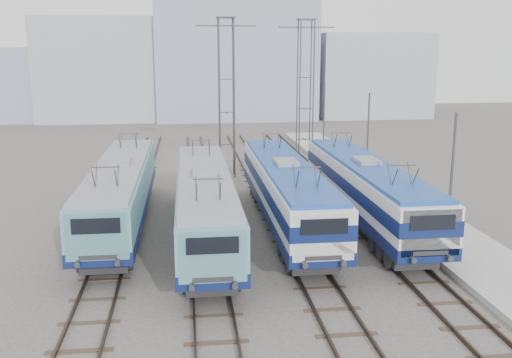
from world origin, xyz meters
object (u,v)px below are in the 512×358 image
object	(u,v)px
mast_mid	(367,147)
mast_rear	(324,124)
locomotive_far_right	(366,187)
catenary_tower_east	(305,88)
catenary_tower_west	(226,91)
locomotive_center_right	(286,189)
locomotive_far_left	(120,190)
mast_front	(450,191)
locomotive_center_left	(205,201)

from	to	relation	value
mast_mid	mast_rear	world-z (taller)	same
locomotive_far_right	catenary_tower_east	world-z (taller)	catenary_tower_east
catenary_tower_west	mast_mid	size ratio (longest dim) A/B	1.71
locomotive_far_right	catenary_tower_west	bearing A→B (deg)	116.10
locomotive_center_right	mast_mid	size ratio (longest dim) A/B	2.52
locomotive_far_left	mast_mid	xyz separation A→B (m)	(15.35, 4.66, 1.30)
locomotive_center_right	mast_mid	distance (m)	8.67
mast_mid	mast_front	bearing A→B (deg)	-90.00
locomotive_far_left	catenary_tower_west	distance (m)	15.02
locomotive_far_right	locomotive_center_left	bearing A→B (deg)	-168.93
locomotive_far_right	locomotive_far_left	bearing A→B (deg)	175.25
mast_mid	mast_rear	xyz separation A→B (m)	(0.00, 12.00, 0.00)
locomotive_far_right	mast_mid	world-z (taller)	mast_mid
locomotive_center_left	catenary_tower_east	xyz separation A→B (m)	(8.75, 17.54, 4.46)
locomotive_far_right	catenary_tower_east	bearing A→B (deg)	90.91
locomotive_center_right	mast_rear	size ratio (longest dim) A/B	2.52
locomotive_center_left	mast_front	xyz separation A→B (m)	(10.85, -4.46, 1.32)
locomotive_center_left	locomotive_far_left	bearing A→B (deg)	147.36
locomotive_center_right	mast_mid	bearing A→B (deg)	42.28
locomotive_far_right	mast_front	xyz separation A→B (m)	(1.85, -6.22, 1.25)
catenary_tower_west	catenary_tower_east	size ratio (longest dim) A/B	1.00
locomotive_far_left	locomotive_center_left	distance (m)	5.34
mast_mid	mast_rear	bearing A→B (deg)	90.00
locomotive_far_left	mast_mid	world-z (taller)	mast_mid
catenary_tower_west	locomotive_far_left	bearing A→B (deg)	-118.07
mast_front	mast_rear	xyz separation A→B (m)	(0.00, 24.00, 0.00)
mast_rear	mast_front	bearing A→B (deg)	-90.00
catenary_tower_east	mast_front	size ratio (longest dim) A/B	1.71
locomotive_far_left	catenary_tower_east	distance (m)	20.25
locomotive_far_left	locomotive_center_left	size ratio (longest dim) A/B	1.01
locomotive_center_left	mast_mid	distance (m)	13.28
locomotive_far_left	mast_front	xyz separation A→B (m)	(15.35, -7.34, 1.30)
locomotive_center_right	catenary_tower_east	size ratio (longest dim) A/B	1.47
locomotive_far_left	catenary_tower_east	xyz separation A→B (m)	(13.25, 14.66, 4.44)
catenary_tower_west	mast_front	bearing A→B (deg)	-66.73
locomotive_center_right	catenary_tower_west	xyz separation A→B (m)	(-2.25, 13.77, 4.38)
locomotive_far_right	mast_mid	size ratio (longest dim) A/B	2.51
locomotive_far_left	locomotive_center_left	bearing A→B (deg)	-32.64
catenary_tower_east	mast_front	bearing A→B (deg)	-84.55
locomotive_center_right	locomotive_far_right	bearing A→B (deg)	-0.07
locomotive_far_left	catenary_tower_east	size ratio (longest dim) A/B	1.47
locomotive_center_left	mast_rear	xyz separation A→B (m)	(10.85, 19.54, 1.32)
locomotive_far_left	locomotive_far_right	xyz separation A→B (m)	(13.50, -1.12, 0.05)
locomotive_center_right	mast_mid	world-z (taller)	mast_mid
catenary_tower_east	locomotive_center_right	bearing A→B (deg)	-105.08
locomotive_far_left	locomotive_center_right	world-z (taller)	locomotive_center_right
catenary_tower_east	mast_mid	bearing A→B (deg)	-78.14
locomotive_far_left	mast_rear	distance (m)	22.69
locomotive_center_left	mast_front	world-z (taller)	mast_front
catenary_tower_west	mast_rear	world-z (taller)	catenary_tower_west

